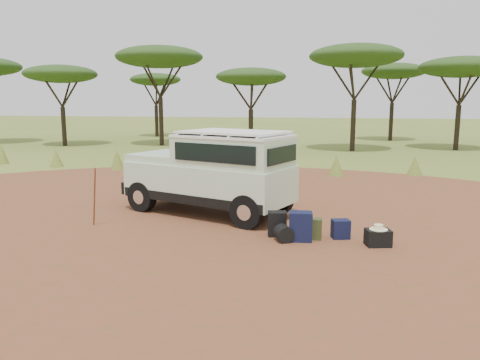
% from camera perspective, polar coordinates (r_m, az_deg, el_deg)
% --- Properties ---
extents(ground, '(140.00, 140.00, 0.00)m').
position_cam_1_polar(ground, '(10.57, -4.57, -6.14)').
color(ground, '#5C6F27').
rests_on(ground, ground).
extents(dirt_clearing, '(23.00, 23.00, 0.01)m').
position_cam_1_polar(dirt_clearing, '(10.57, -4.57, -6.12)').
color(dirt_clearing, brown).
rests_on(dirt_clearing, ground).
extents(grass_fringe, '(36.60, 1.60, 0.90)m').
position_cam_1_polar(grass_fringe, '(18.82, 2.81, 2.12)').
color(grass_fringe, '#5C6F27').
rests_on(grass_fringe, ground).
extents(acacia_treeline, '(46.70, 13.20, 6.26)m').
position_cam_1_polar(acacia_treeline, '(29.74, 7.28, 13.45)').
color(acacia_treeline, '#2D2219').
rests_on(acacia_treeline, ground).
extents(safari_vehicle, '(4.69, 3.17, 2.14)m').
position_cam_1_polar(safari_vehicle, '(11.86, -3.30, 0.74)').
color(safari_vehicle, silver).
rests_on(safari_vehicle, ground).
extents(walking_staff, '(0.28, 0.28, 1.39)m').
position_cam_1_polar(walking_staff, '(11.19, -17.32, -2.00)').
color(walking_staff, brown).
rests_on(walking_staff, ground).
extents(backpack_black, '(0.43, 0.35, 0.54)m').
position_cam_1_polar(backpack_black, '(10.07, 4.54, -5.36)').
color(backpack_black, black).
rests_on(backpack_black, ground).
extents(backpack_navy, '(0.50, 0.37, 0.61)m').
position_cam_1_polar(backpack_navy, '(9.77, 7.39, -5.65)').
color(backpack_navy, '#12143A').
rests_on(backpack_navy, ground).
extents(backpack_olive, '(0.33, 0.25, 0.45)m').
position_cam_1_polar(backpack_olive, '(9.95, 8.97, -5.91)').
color(backpack_olive, '#3A4720').
rests_on(backpack_olive, ground).
extents(duffel_navy, '(0.42, 0.36, 0.41)m').
position_cam_1_polar(duffel_navy, '(10.11, 12.16, -5.88)').
color(duffel_navy, '#12143A').
rests_on(duffel_navy, ground).
extents(hard_case, '(0.55, 0.45, 0.34)m').
position_cam_1_polar(hard_case, '(9.79, 16.47, -6.78)').
color(hard_case, black).
rests_on(hard_case, ground).
extents(stuff_sack, '(0.46, 0.46, 0.34)m').
position_cam_1_polar(stuff_sack, '(9.72, 5.36, -6.52)').
color(stuff_sack, black).
rests_on(stuff_sack, ground).
extents(safari_hat, '(0.36, 0.36, 0.10)m').
position_cam_1_polar(safari_hat, '(9.73, 16.53, -5.60)').
color(safari_hat, beige).
rests_on(safari_hat, hard_case).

